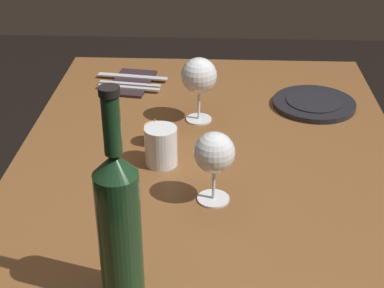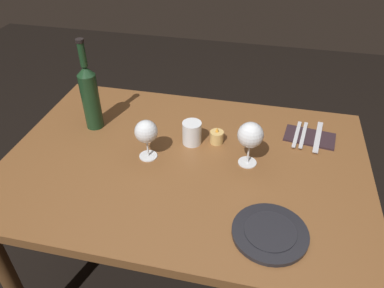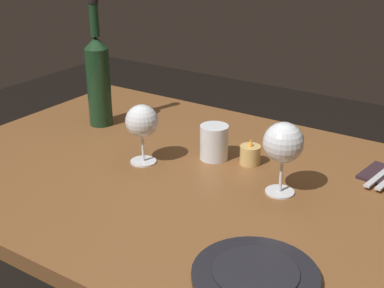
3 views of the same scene
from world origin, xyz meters
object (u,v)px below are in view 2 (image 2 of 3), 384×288
Objects in this scene: water_tumbler at (191,134)px; votive_candle at (217,137)px; wine_glass_right at (250,136)px; fork_outer at (297,134)px; dinner_plate at (270,233)px; table_knife at (318,137)px; wine_glass_left at (146,132)px; folded_napkin at (310,137)px; fork_inner at (303,135)px; wine_bottle at (90,95)px.

votive_candle is (0.10, 0.02, -0.02)m from water_tumbler.
wine_glass_right is 0.29m from fork_outer.
dinner_plate reaches higher than table_knife.
wine_glass_left reaches higher than votive_candle.
table_knife is at bearing 73.19° from dinner_plate.
water_tumbler is (-0.22, 0.08, -0.08)m from wine_glass_right.
fork_inner is at bearing -180.00° from folded_napkin.
wine_bottle reaches higher than votive_candle.
dinner_plate is 0.53m from folded_napkin.
water_tumbler is 0.46m from folded_napkin.
fork_outer is (0.53, 0.25, -0.10)m from wine_glass_left.
wine_glass_left reaches higher than fork_inner.
wine_glass_right is 0.46× the size of wine_bottle.
wine_glass_left reaches higher than dinner_plate.
folded_napkin is (0.44, 0.13, -0.04)m from water_tumbler.
folded_napkin is (0.22, 0.21, -0.12)m from wine_glass_right.
fork_inner and table_knife have the same top height.
wine_bottle is at bearing 171.00° from wine_glass_right.
water_tumbler is at bearing 129.86° from dinner_plate.
votive_candle is 0.46m from dinner_plate.
dinner_plate is at bearing -50.14° from water_tumbler.
fork_outer is (0.39, 0.13, -0.03)m from water_tumbler.
water_tumbler reaches higher than votive_candle.
water_tumbler is 0.50m from dinner_plate.
dinner_plate is (0.73, -0.41, -0.13)m from wine_bottle.
fork_outer is 0.86× the size of table_knife.
dinner_plate is at bearing -29.29° from wine_bottle.
wine_glass_right is 0.25m from water_tumbler.
wine_glass_left is 2.28× the size of votive_candle.
wine_glass_right is 2.51× the size of votive_candle.
wine_glass_right reaches higher than dinner_plate.
dinner_plate reaches higher than fork_outer.
wine_bottle is at bearing -173.16° from table_knife.
wine_glass_right reaches higher than table_knife.
wine_glass_left is 0.64m from folded_napkin.
dinner_plate is (0.45, -0.26, -0.10)m from wine_glass_left.
water_tumbler is 0.50× the size of fork_inner.
wine_glass_right is 0.32m from folded_napkin.
votive_candle reaches higher than fork_inner.
folded_napkin is (0.35, 0.11, -0.02)m from votive_candle.
fork_inner is at bearing 46.22° from wine_glass_right.
votive_candle is at bearing 118.99° from dinner_plate.
fork_outer is at bearing 7.52° from wine_bottle.
folded_napkin is at bearing 42.80° from wine_glass_right.
wine_bottle reaches higher than fork_inner.
fork_outer is (-0.02, 0.00, 0.00)m from fork_inner.
wine_bottle is 0.84m from dinner_plate.
wine_glass_right is at bearing 6.84° from wine_glass_left.
water_tumbler is at bearing -164.75° from table_knife.
folded_napkin is at bearing 16.96° from votive_candle.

